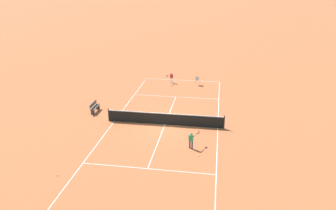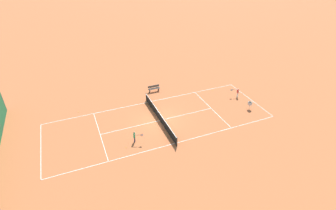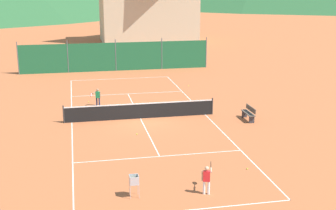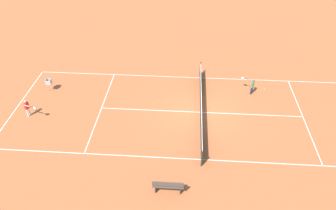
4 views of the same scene
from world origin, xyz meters
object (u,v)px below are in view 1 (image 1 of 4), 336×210
tennis_ball_mid_court (178,110)px  courtside_bench (95,107)px  player_far_service (192,139)px  tennis_ball_alley_right (57,175)px  ball_hopper (197,79)px  tennis_ball_near_corner (145,87)px  tennis_net (165,119)px  player_far_baseline (171,77)px  tennis_ball_service_box (199,128)px  tennis_ball_by_net_right (198,156)px

tennis_ball_mid_court → courtside_bench: (6.97, 1.35, 0.42)m
player_far_service → tennis_ball_alley_right: player_far_service is taller
ball_hopper → tennis_ball_near_corner: bearing=17.5°
tennis_net → tennis_ball_alley_right: tennis_net is taller
tennis_net → courtside_bench: 6.55m
player_far_baseline → tennis_ball_service_box: 11.63m
tennis_ball_service_box → tennis_ball_alley_right: size_ratio=1.00×
tennis_ball_by_net_right → tennis_ball_near_corner: bearing=-63.9°
tennis_ball_mid_court → tennis_ball_near_corner: bearing=-53.9°
tennis_net → ball_hopper: bearing=-99.6°
player_far_service → tennis_ball_service_box: size_ratio=17.76×
player_far_baseline → ball_hopper: size_ratio=1.32×
tennis_ball_mid_court → tennis_ball_near_corner: same height
tennis_ball_mid_court → courtside_bench: bearing=11.0°
tennis_ball_mid_court → tennis_ball_near_corner: (4.18, -5.74, 0.00)m
tennis_ball_mid_court → player_far_service: bearing=105.2°
player_far_service → tennis_ball_mid_court: bearing=-74.8°
tennis_ball_alley_right → player_far_baseline: bearing=-101.9°
player_far_service → tennis_ball_alley_right: size_ratio=17.76×
tennis_ball_service_box → ball_hopper: (0.89, -10.69, 0.63)m
player_far_baseline → tennis_ball_near_corner: (2.46, 1.97, -0.66)m
player_far_baseline → player_far_service: bearing=103.8°
player_far_baseline → tennis_ball_by_net_right: bearing=104.8°
tennis_ball_mid_court → courtside_bench: 7.11m
tennis_ball_alley_right → tennis_ball_mid_court: bearing=-117.3°
player_far_service → courtside_bench: bearing=-30.2°
tennis_ball_mid_court → tennis_ball_alley_right: 12.31m
tennis_net → tennis_ball_near_corner: size_ratio=139.09×
ball_hopper → tennis_ball_alley_right: bearing=69.8°
tennis_ball_by_net_right → courtside_bench: (9.28, -6.14, 0.42)m
tennis_net → player_far_service: size_ratio=7.83×
tennis_ball_alley_right → ball_hopper: 19.57m
tennis_net → tennis_ball_near_corner: tennis_net is taller
ball_hopper → courtside_bench: (8.09, 8.76, -0.21)m
player_far_service → tennis_ball_by_net_right: 1.37m
tennis_ball_mid_court → tennis_ball_alley_right: (5.64, 10.94, 0.00)m
tennis_net → tennis_ball_near_corner: 9.43m
tennis_ball_near_corner → tennis_ball_alley_right: bearing=85.0°
player_far_service → tennis_ball_alley_right: bearing=31.4°
player_far_baseline → ball_hopper: bearing=174.0°
tennis_net → tennis_ball_alley_right: 9.41m
tennis_ball_mid_court → tennis_ball_service_box: 3.85m
player_far_service → courtside_bench: player_far_service is taller
courtside_bench → tennis_ball_alley_right: bearing=97.9°
tennis_ball_service_box → tennis_ball_alley_right: 10.83m
ball_hopper → tennis_ball_service_box: bearing=94.8°
tennis_ball_by_net_right → ball_hopper: bearing=-85.5°
player_far_baseline → tennis_ball_alley_right: player_far_baseline is taller
courtside_bench → tennis_ball_mid_court: bearing=-169.0°
tennis_net → player_far_baseline: player_far_baseline is taller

